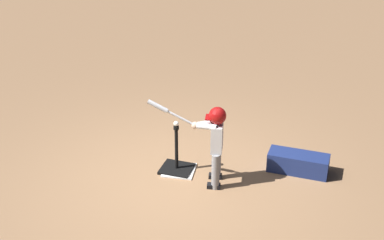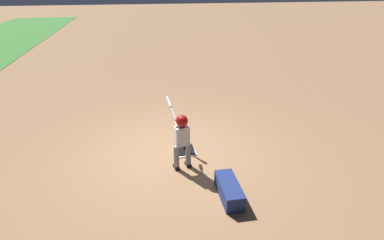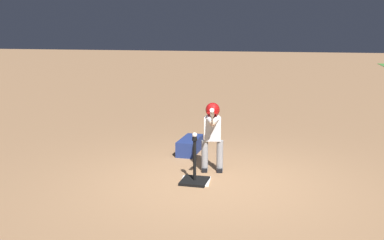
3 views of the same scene
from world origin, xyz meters
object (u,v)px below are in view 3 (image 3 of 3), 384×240
at_px(baseball, 195,135).
at_px(equipment_bag, 190,145).
at_px(batting_tee, 195,176).
at_px(batter_child, 212,128).

distance_m(baseball, equipment_bag, 1.82).
xyz_separation_m(baseball, equipment_bag, (-1.64, -0.50, -0.61)).
xyz_separation_m(batting_tee, equipment_bag, (-1.64, -0.50, 0.04)).
bearing_deg(baseball, equipment_bag, -163.03).
height_order(batting_tee, baseball, baseball).
relative_size(batter_child, equipment_bag, 1.44).
bearing_deg(equipment_bag, baseball, 17.86).
bearing_deg(baseball, batting_tee, 0.00).
bearing_deg(equipment_bag, batter_child, 32.59).
xyz_separation_m(batting_tee, batter_child, (-0.58, 0.15, 0.63)).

